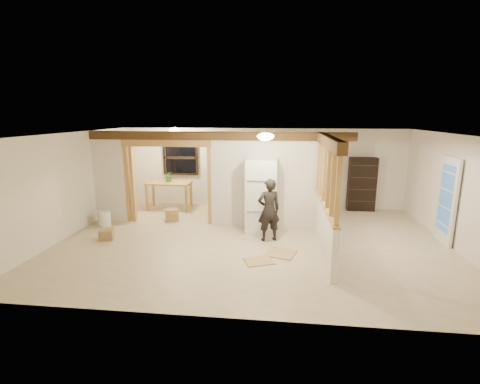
# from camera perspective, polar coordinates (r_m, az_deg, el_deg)

# --- Properties ---
(floor) EXTENTS (9.00, 6.50, 0.01)m
(floor) POSITION_cam_1_polar(r_m,az_deg,el_deg) (8.33, 2.01, -7.99)
(floor) COLOR beige
(floor) RESTS_ON ground
(ceiling) EXTENTS (9.00, 6.50, 0.01)m
(ceiling) POSITION_cam_1_polar(r_m,az_deg,el_deg) (7.81, 2.15, 9.49)
(ceiling) COLOR white
(wall_back) EXTENTS (9.00, 0.01, 2.50)m
(wall_back) POSITION_cam_1_polar(r_m,az_deg,el_deg) (11.17, 3.39, 3.97)
(wall_back) COLOR silver
(wall_back) RESTS_ON floor
(wall_front) EXTENTS (9.00, 0.01, 2.50)m
(wall_front) POSITION_cam_1_polar(r_m,az_deg,el_deg) (4.86, -0.95, -7.54)
(wall_front) COLOR silver
(wall_front) RESTS_ON floor
(wall_left) EXTENTS (0.01, 6.50, 2.50)m
(wall_left) POSITION_cam_1_polar(r_m,az_deg,el_deg) (9.45, -26.28, 1.09)
(wall_left) COLOR silver
(wall_left) RESTS_ON floor
(wall_right) EXTENTS (0.01, 6.50, 2.50)m
(wall_right) POSITION_cam_1_polar(r_m,az_deg,el_deg) (8.86, 32.50, -0.29)
(wall_right) COLOR silver
(wall_right) RESTS_ON floor
(partition_left_stub) EXTENTS (0.90, 0.12, 2.50)m
(partition_left_stub) POSITION_cam_1_polar(r_m,az_deg,el_deg) (10.24, -20.58, 2.40)
(partition_left_stub) COLOR silver
(partition_left_stub) RESTS_ON floor
(partition_center) EXTENTS (2.80, 0.12, 2.50)m
(partition_center) POSITION_cam_1_polar(r_m,az_deg,el_deg) (9.14, 3.92, 2.03)
(partition_center) COLOR silver
(partition_center) RESTS_ON floor
(doorway_frame) EXTENTS (2.46, 0.14, 2.20)m
(doorway_frame) POSITION_cam_1_polar(r_m,az_deg,el_deg) (9.64, -11.73, 1.43)
(doorway_frame) COLOR tan
(doorway_frame) RESTS_ON floor
(header_beam_back) EXTENTS (7.00, 0.18, 0.22)m
(header_beam_back) POSITION_cam_1_polar(r_m,az_deg,el_deg) (9.13, -3.61, 9.17)
(header_beam_back) COLOR #50361B
(header_beam_back) RESTS_ON ceiling
(header_beam_right) EXTENTS (0.18, 3.30, 0.22)m
(header_beam_right) POSITION_cam_1_polar(r_m,az_deg,el_deg) (7.46, 14.37, 8.04)
(header_beam_right) COLOR #50361B
(header_beam_right) RESTS_ON ceiling
(pony_wall) EXTENTS (0.12, 3.20, 1.00)m
(pony_wall) POSITION_cam_1_polar(r_m,az_deg,el_deg) (7.83, 13.62, -5.80)
(pony_wall) COLOR silver
(pony_wall) RESTS_ON floor
(stud_partition) EXTENTS (0.14, 3.20, 1.32)m
(stud_partition) POSITION_cam_1_polar(r_m,az_deg,el_deg) (7.55, 14.07, 2.59)
(stud_partition) COLOR tan
(stud_partition) RESTS_ON pony_wall
(window_back) EXTENTS (1.12, 0.10, 1.10)m
(window_back) POSITION_cam_1_polar(r_m,az_deg,el_deg) (11.48, -9.74, 5.56)
(window_back) COLOR black
(window_back) RESTS_ON wall_back
(french_door) EXTENTS (0.12, 0.86, 2.00)m
(french_door) POSITION_cam_1_polar(r_m,az_deg,el_deg) (9.23, 30.82, -1.24)
(french_door) COLOR white
(french_door) RESTS_ON floor
(ceiling_dome_main) EXTENTS (0.36, 0.36, 0.16)m
(ceiling_dome_main) POSITION_cam_1_polar(r_m,az_deg,el_deg) (7.29, 4.23, 9.09)
(ceiling_dome_main) COLOR #FFEABF
(ceiling_dome_main) RESTS_ON ceiling
(ceiling_dome_util) EXTENTS (0.32, 0.32, 0.14)m
(ceiling_dome_util) POSITION_cam_1_polar(r_m,az_deg,el_deg) (10.55, -10.72, 9.98)
(ceiling_dome_util) COLOR #FFEABF
(ceiling_dome_util) RESTS_ON ceiling
(hanging_bulb) EXTENTS (0.07, 0.07, 0.07)m
(hanging_bulb) POSITION_cam_1_polar(r_m,az_deg,el_deg) (9.76, -9.03, 8.08)
(hanging_bulb) COLOR #FFD88C
(hanging_bulb) RESTS_ON ceiling
(refrigerator) EXTENTS (0.76, 0.74, 1.86)m
(refrigerator) POSITION_cam_1_polar(r_m,az_deg,el_deg) (8.78, 3.51, -0.55)
(refrigerator) COLOR white
(refrigerator) RESTS_ON floor
(woman) EXTENTS (0.64, 0.52, 1.49)m
(woman) POSITION_cam_1_polar(r_m,az_deg,el_deg) (8.14, 4.76, -2.95)
(woman) COLOR black
(woman) RESTS_ON floor
(work_table) EXTENTS (1.38, 0.72, 0.86)m
(work_table) POSITION_cam_1_polar(r_m,az_deg,el_deg) (11.15, -11.53, -0.57)
(work_table) COLOR tan
(work_table) RESTS_ON floor
(potted_plant) EXTENTS (0.34, 0.31, 0.34)m
(potted_plant) POSITION_cam_1_polar(r_m,az_deg,el_deg) (11.06, -11.62, 2.50)
(potted_plant) COLOR #326727
(potted_plant) RESTS_ON work_table
(shop_vac) EXTENTS (0.55, 0.55, 0.69)m
(shop_vac) POSITION_cam_1_polar(r_m,az_deg,el_deg) (11.42, -18.51, -1.11)
(shop_vac) COLOR #A41D14
(shop_vac) RESTS_ON floor
(bookshelf) EXTENTS (0.83, 0.28, 1.65)m
(bookshelf) POSITION_cam_1_polar(r_m,az_deg,el_deg) (11.31, 19.37, 1.20)
(bookshelf) COLOR black
(bookshelf) RESTS_ON floor
(bucket) EXTENTS (0.36, 0.36, 0.41)m
(bucket) POSITION_cam_1_polar(r_m,az_deg,el_deg) (10.01, -21.32, -4.04)
(bucket) COLOR white
(bucket) RESTS_ON floor
(box_util_a) EXTENTS (0.40, 0.37, 0.28)m
(box_util_a) POSITION_cam_1_polar(r_m,az_deg,el_deg) (10.62, -3.75, -2.62)
(box_util_a) COLOR olive
(box_util_a) RESTS_ON floor
(box_util_b) EXTENTS (0.45, 0.45, 0.32)m
(box_util_b) POSITION_cam_1_polar(r_m,az_deg,el_deg) (10.02, -11.10, -3.65)
(box_util_b) COLOR olive
(box_util_b) RESTS_ON floor
(box_front) EXTENTS (0.36, 0.32, 0.25)m
(box_front) POSITION_cam_1_polar(r_m,az_deg,el_deg) (8.92, -21.06, -6.55)
(box_front) COLOR olive
(box_front) RESTS_ON floor
(floor_panel_near) EXTENTS (0.74, 0.74, 0.02)m
(floor_panel_near) POSITION_cam_1_polar(r_m,az_deg,el_deg) (7.64, 6.74, -9.89)
(floor_panel_near) COLOR tan
(floor_panel_near) RESTS_ON floor
(floor_panel_far) EXTENTS (0.70, 0.63, 0.02)m
(floor_panel_far) POSITION_cam_1_polar(r_m,az_deg,el_deg) (7.22, 3.10, -11.23)
(floor_panel_far) COLOR tan
(floor_panel_far) RESTS_ON floor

